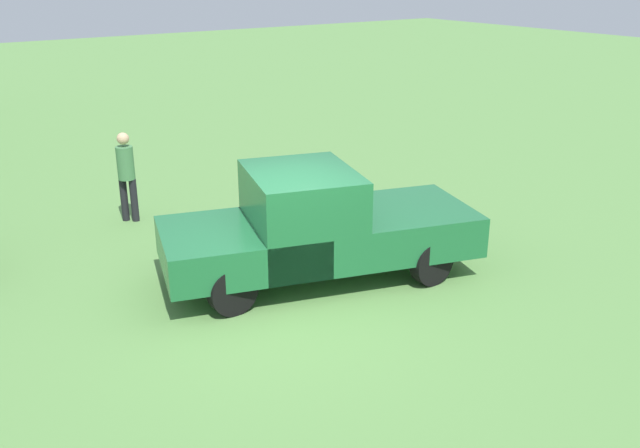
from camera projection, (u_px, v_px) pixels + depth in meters
ground_plane at (289, 305)px, 10.16m from camera, size 80.00×80.00×0.00m
pickup_truck at (312, 224)px, 10.71m from camera, size 5.22×3.19×1.79m
person_visitor at (126, 172)px, 13.12m from camera, size 0.45×0.45×1.75m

